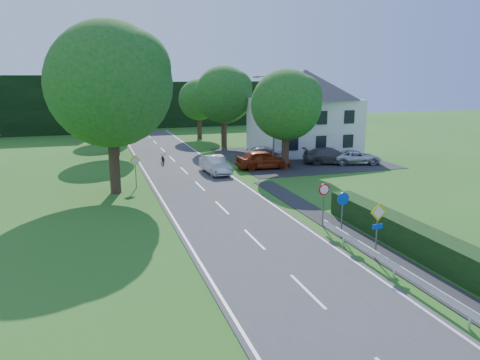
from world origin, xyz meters
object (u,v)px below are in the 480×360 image
object	(u,v)px
moving_car	(215,165)
parked_car_grey	(331,156)
parked_car_red	(263,159)
motorcycle	(163,158)
parked_car_silver_b	(356,157)
parasol	(287,149)
streetlight	(272,116)
parked_car_silver_a	(267,154)

from	to	relation	value
moving_car	parked_car_grey	size ratio (longest dim) A/B	0.87
parked_car_red	motorcycle	bearing A→B (deg)	61.10
parked_car_red	moving_car	bearing A→B (deg)	102.76
parked_car_silver_b	parasol	bearing A→B (deg)	62.67
moving_car	parked_car_silver_b	distance (m)	13.43
parked_car_silver_b	streetlight	bearing A→B (deg)	89.85
parked_car_red	parasol	world-z (taller)	parasol
streetlight	motorcycle	world-z (taller)	streetlight
motorcycle	parked_car_red	bearing A→B (deg)	-30.33
parked_car_red	parasol	bearing A→B (deg)	-41.21
parasol	parked_car_red	bearing A→B (deg)	-135.11
parked_car_red	parked_car_silver_b	distance (m)	8.93
parked_car_silver_a	motorcycle	bearing A→B (deg)	94.69
streetlight	moving_car	world-z (taller)	streetlight
moving_car	parked_car_silver_a	distance (m)	7.45
moving_car	parked_car_silver_b	world-z (taller)	moving_car
moving_car	parked_car_grey	world-z (taller)	parked_car_grey
parked_car_red	parked_car_silver_b	xyz separation A→B (m)	(8.91, -0.55, -0.19)
streetlight	parasol	distance (m)	4.94
parked_car_silver_a	parasol	world-z (taller)	parasol
parked_car_red	parked_car_silver_b	bearing A→B (deg)	-89.65
parked_car_silver_b	motorcycle	bearing A→B (deg)	84.67
streetlight	parasol	size ratio (longest dim) A/B	3.52
parked_car_red	parasol	distance (m)	5.40
parked_car_silver_b	parked_car_grey	bearing A→B (deg)	81.89
streetlight	parasol	xyz separation A→B (m)	(2.54, 2.54, -3.40)
parked_car_red	parasol	size ratio (longest dim) A/B	2.10
moving_car	parked_car_grey	distance (m)	11.28
moving_car	parked_car_red	world-z (taller)	parked_car_red
parked_car_silver_a	parasol	xyz separation A→B (m)	(2.17, 0.34, 0.36)
motorcycle	parked_car_red	distance (m)	9.49
parked_car_silver_a	parked_car_grey	world-z (taller)	parked_car_grey
moving_car	parked_car_silver_b	bearing A→B (deg)	-2.98
streetlight	parked_car_silver_b	distance (m)	8.71
moving_car	parked_car_grey	xyz separation A→B (m)	(11.23, 1.01, 0.01)
parasol	parked_car_grey	bearing A→B (deg)	-50.46
motorcycle	parked_car_red	world-z (taller)	parked_car_red
moving_car	parasol	bearing A→B (deg)	24.78
streetlight	motorcycle	distance (m)	10.78
motorcycle	parked_car_grey	xyz separation A→B (m)	(14.69, -4.83, 0.24)
parked_car_red	parked_car_silver_a	distance (m)	3.85
moving_car	parked_car_grey	bearing A→B (deg)	1.51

